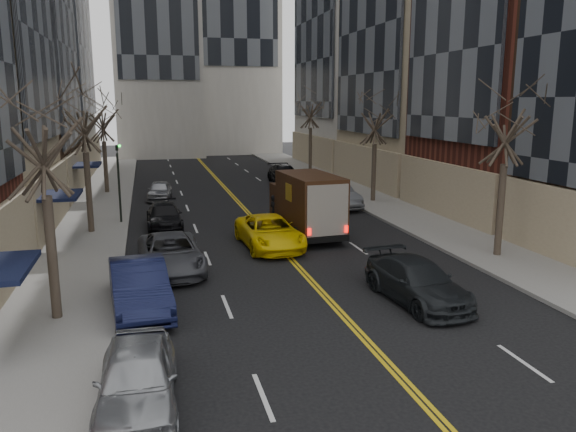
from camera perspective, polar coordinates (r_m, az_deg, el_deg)
name	(u,v)px	position (r m, az deg, el deg)	size (l,w,h in m)	color
ground	(442,423)	(13.21, 15.38, -19.59)	(160.00, 160.00, 0.00)	black
sidewalk_left	(98,208)	(37.45, -18.73, 0.78)	(4.00, 66.00, 0.15)	slate
sidewalk_right	(364,196)	(40.17, 7.77, 2.00)	(4.00, 66.00, 0.15)	slate
tree_lf_near	(40,119)	(17.97, -23.90, 9.02)	(3.20, 3.20, 8.41)	#382D23
tree_lf_mid	(82,104)	(29.86, -20.17, 10.67)	(3.20, 3.20, 8.91)	#382D23
tree_lf_far	(102,111)	(42.82, -18.38, 10.12)	(3.20, 3.20, 8.12)	#382D23
tree_rt_near	(508,108)	(25.37, 21.48, 10.19)	(3.20, 3.20, 8.71)	#382D23
tree_rt_mid	(376,109)	(37.69, 8.89, 10.65)	(3.20, 3.20, 8.32)	#382D23
tree_rt_far	(311,100)	(51.83, 2.33, 11.66)	(3.20, 3.20, 9.11)	#382D23
traffic_signal	(118,174)	(31.99, -16.84, 4.11)	(0.29, 0.26, 4.70)	black
ups_truck	(307,205)	(28.18, 1.90, 1.15)	(2.74, 6.00, 3.20)	black
observer_sedan	(417,282)	(19.71, 12.97, -6.50)	(2.44, 5.08, 1.43)	black
taxi	(270,232)	(26.15, -1.89, -1.65)	(2.44, 5.29, 1.47)	yellow
pedestrian	(274,212)	(30.01, -1.40, 0.44)	(0.66, 0.44, 1.82)	black
parked_lf_a	(137,378)	(13.34, -15.07, -15.60)	(1.75, 4.34, 1.48)	#A0A3A8
parked_lf_b	(139,286)	(19.03, -14.88, -6.93)	(1.74, 4.98, 1.64)	#101434
parked_lf_c	(171,253)	(23.05, -11.80, -3.75)	(2.41, 5.23, 1.45)	#45474C
parked_lf_d	(164,216)	(30.80, -12.47, -0.03)	(1.83, 4.51, 1.31)	black
parked_lf_e	(160,190)	(39.74, -12.90, 2.54)	(1.53, 3.81, 1.30)	#95969B
parked_rt_a	(335,195)	(36.07, 4.75, 2.18)	(1.75, 5.01, 1.65)	#4C4F54
parked_rt_b	(309,179)	(43.65, 2.16, 3.77)	(2.48, 5.38, 1.50)	#A9ACB1
parked_rt_c	(284,174)	(46.47, -0.39, 4.26)	(2.10, 5.16, 1.50)	black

